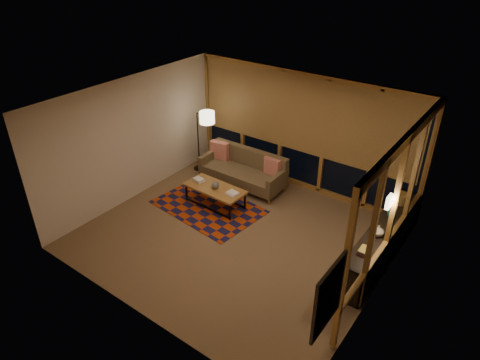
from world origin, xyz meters
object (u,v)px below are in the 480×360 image
Objects in this scene: sofa at (242,170)px; coffee_table at (215,196)px; bookshelf at (381,242)px; floor_lamp at (198,139)px.

sofa is 1.06m from coffee_table.
bookshelf is at bearing -10.78° from sofa.
sofa is at bearing 169.74° from bookshelf.
floor_lamp reaches higher than bookshelf.
sofa reaches higher than coffee_table.
sofa is at bearing 93.32° from coffee_table.
coffee_table is (0.03, -1.04, -0.19)m from sofa.
floor_lamp reaches higher than sofa.
sofa is 3.61m from bookshelf.
sofa is 1.23× the size of floor_lamp.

